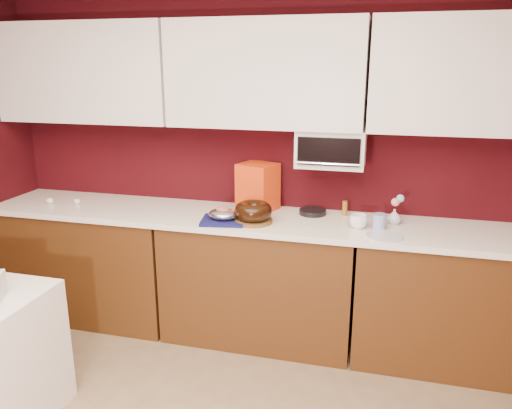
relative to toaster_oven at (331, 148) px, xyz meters
The scene contains 27 objects.
wall_back 0.49m from the toaster_oven, 162.14° to the left, with size 4.00×0.02×2.50m, color #37070C.
base_cabinet_left 2.02m from the toaster_oven, behind, with size 1.31×0.58×0.86m, color #4C2A0F.
base_cabinet_center 1.06m from the toaster_oven, 159.86° to the right, with size 1.31×0.58×0.86m, color #4C2A0F.
base_cabinet_right 1.30m from the toaster_oven, 10.58° to the right, with size 1.31×0.58×0.86m, color #4C2A0F.
countertop 0.69m from the toaster_oven, 159.86° to the right, with size 4.00×0.62×0.04m, color white.
upper_cabinet_left 1.85m from the toaster_oven, behind, with size 1.31×0.33×0.70m, color white.
upper_cabinet_center 0.65m from the toaster_oven, behind, with size 1.31×0.33×0.70m, color white.
upper_cabinet_right 1.00m from the toaster_oven, ahead, with size 1.31×0.33×0.70m, color white.
toaster_oven is the anchor object (origin of this frame).
toaster_oven_door 0.16m from the toaster_oven, 90.00° to the right, with size 0.40×0.02×0.18m, color black.
toaster_oven_handle 0.19m from the toaster_oven, 90.00° to the right, with size 0.02×0.02×0.42m, color silver.
cake_base 0.72m from the toaster_oven, 148.48° to the right, with size 0.25×0.25×0.02m, color brown.
bundt_cake 0.67m from the toaster_oven, 148.48° to the right, with size 0.25×0.25×0.10m, color black.
navy_towel 0.87m from the toaster_oven, 153.87° to the right, with size 0.28×0.24×0.02m, color #14154B.
foil_ham_nest 0.85m from the toaster_oven, 153.87° to the right, with size 0.20×0.17×0.07m, color silver.
roasted_ham 0.84m from the toaster_oven, 153.87° to the right, with size 0.10×0.08×0.06m, color #A75C4C.
pandoro_box 0.60m from the toaster_oven, behind, with size 0.25×0.22×0.34m, color red.
dark_pan 0.47m from the toaster_oven, behind, with size 0.19×0.19×0.03m, color black.
coffee_mug 0.53m from the toaster_oven, 46.55° to the right, with size 0.10×0.10×0.11m, color white.
blue_jar 0.59m from the toaster_oven, 32.29° to the right, with size 0.09×0.09×0.10m, color #1B3D99.
flower_vase 0.61m from the toaster_oven, 10.05° to the right, with size 0.08×0.08×0.11m, color silver.
flower_pink 0.55m from the toaster_oven, 10.05° to the right, with size 0.05×0.05×0.05m, color pink.
flower_blue 0.56m from the toaster_oven, ahead, with size 0.05×0.05×0.05m, color #8BC2DF.
china_plate 0.71m from the toaster_oven, 43.37° to the right, with size 0.22×0.22×0.01m, color silver.
amber_bottle 0.44m from the toaster_oven, 14.16° to the left, with size 0.04×0.04×0.10m, color #905E1A.
egg_left 2.13m from the toaster_oven, behind, with size 0.06×0.05×0.05m, color white.
egg_right 1.93m from the toaster_oven, behind, with size 0.05×0.04×0.04m, color white.
Camera 1 is at (0.79, -1.22, 1.93)m, focal length 35.00 mm.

